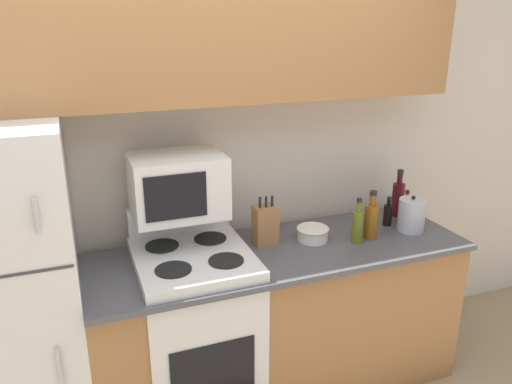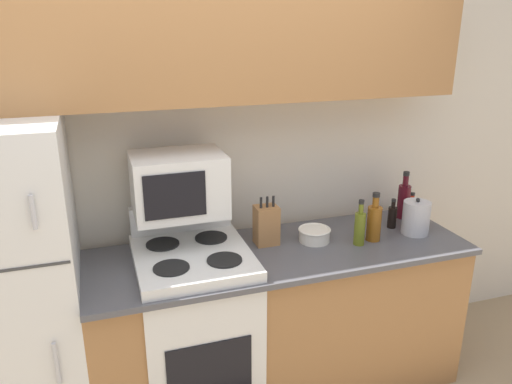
{
  "view_description": "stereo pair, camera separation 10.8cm",
  "coord_description": "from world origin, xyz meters",
  "views": [
    {
      "loc": [
        -0.67,
        -1.94,
        2.07
      ],
      "look_at": [
        0.18,
        0.29,
        1.25
      ],
      "focal_mm": 35.0,
      "sensor_mm": 36.0,
      "label": 1
    },
    {
      "loc": [
        -0.57,
        -1.97,
        2.07
      ],
      "look_at": [
        0.18,
        0.29,
        1.25
      ],
      "focal_mm": 35.0,
      "sensor_mm": 36.0,
      "label": 2
    }
  ],
  "objects": [
    {
      "name": "wall_back",
      "position": [
        0.0,
        0.73,
        1.27
      ],
      "size": [
        8.0,
        0.05,
        2.55
      ],
      "color": "beige",
      "rests_on": "ground_plane"
    },
    {
      "name": "bottle_hot_sauce",
      "position": [
        1.2,
        0.39,
        0.98
      ],
      "size": [
        0.05,
        0.05,
        0.2
      ],
      "color": "red",
      "rests_on": "lower_cabinets"
    },
    {
      "name": "bottle_olive_oil",
      "position": [
        0.76,
        0.23,
        1.0
      ],
      "size": [
        0.06,
        0.06,
        0.26
      ],
      "color": "#5B6619",
      "rests_on": "lower_cabinets"
    },
    {
      "name": "knife_block",
      "position": [
        0.28,
        0.4,
        1.01
      ],
      "size": [
        0.13,
        0.11,
        0.28
      ],
      "color": "#9E6B3D",
      "rests_on": "lower_cabinets"
    },
    {
      "name": "lower_cabinets",
      "position": [
        0.33,
        0.32,
        0.45
      ],
      "size": [
        2.07,
        0.68,
        0.9
      ],
      "color": "#9E6B3D",
      "rests_on": "ground_plane"
    },
    {
      "name": "kettle",
      "position": [
        1.14,
        0.26,
        1.0
      ],
      "size": [
        0.16,
        0.16,
        0.22
      ],
      "color": "#B7B7BC",
      "rests_on": "lower_cabinets"
    },
    {
      "name": "microwave",
      "position": [
        -0.19,
        0.44,
        1.28
      ],
      "size": [
        0.47,
        0.35,
        0.32
      ],
      "color": "silver",
      "rests_on": "stove"
    },
    {
      "name": "bottle_wine_red",
      "position": [
        1.21,
        0.5,
        1.02
      ],
      "size": [
        0.08,
        0.08,
        0.3
      ],
      "color": "#470F19",
      "rests_on": "lower_cabinets"
    },
    {
      "name": "bottle_soy_sauce",
      "position": [
        1.06,
        0.38,
        0.97
      ],
      "size": [
        0.05,
        0.05,
        0.18
      ],
      "color": "black",
      "rests_on": "lower_cabinets"
    },
    {
      "name": "refrigerator",
      "position": [
        -1.03,
        0.35,
        0.84
      ],
      "size": [
        0.66,
        0.72,
        1.68
      ],
      "color": "silver",
      "rests_on": "ground_plane"
    },
    {
      "name": "upper_cabinets",
      "position": [
        0.0,
        0.53,
        1.96
      ],
      "size": [
        2.72,
        0.35,
        0.56
      ],
      "color": "#9E6B3D",
      "rests_on": "refrigerator"
    },
    {
      "name": "stove",
      "position": [
        -0.16,
        0.31,
        0.49
      ],
      "size": [
        0.58,
        0.66,
        1.12
      ],
      "color": "silver",
      "rests_on": "ground_plane"
    },
    {
      "name": "bowl",
      "position": [
        0.54,
        0.35,
        0.94
      ],
      "size": [
        0.18,
        0.18,
        0.08
      ],
      "color": "silver",
      "rests_on": "lower_cabinets"
    },
    {
      "name": "bottle_whiskey",
      "position": [
        0.86,
        0.26,
        1.01
      ],
      "size": [
        0.08,
        0.08,
        0.28
      ],
      "color": "brown",
      "rests_on": "lower_cabinets"
    }
  ]
}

